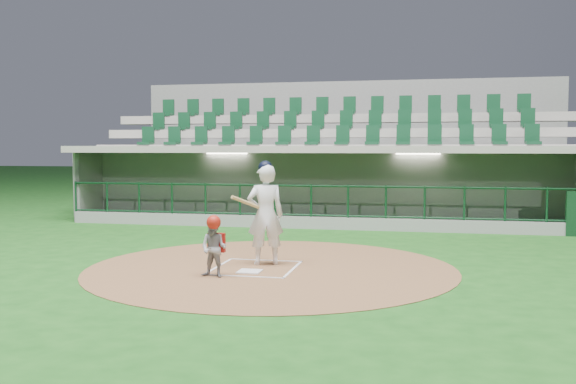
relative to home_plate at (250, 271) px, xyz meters
name	(u,v)px	position (x,y,z in m)	size (l,w,h in m)	color
ground	(259,266)	(0.00, 0.70, -0.02)	(120.00, 120.00, 0.00)	#164B15
dirt_circle	(271,268)	(0.30, 0.50, -0.02)	(7.20, 7.20, 0.01)	brown
home_plate	(250,271)	(0.00, 0.00, 0.00)	(0.43, 0.43, 0.02)	white
batter_box_chalk	(255,268)	(0.00, 0.40, 0.00)	(1.55, 1.80, 0.01)	white
dugout_structure	(325,192)	(0.10, 8.53, 0.94)	(16.40, 3.70, 3.00)	gray
seating_deck	(335,173)	(0.00, 11.61, 1.40)	(17.00, 6.72, 5.15)	gray
batter	(265,213)	(0.10, 0.81, 1.02)	(0.97, 1.00, 2.09)	white
catcher	(214,246)	(-0.50, -0.59, 0.55)	(0.56, 0.47, 1.13)	#939398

